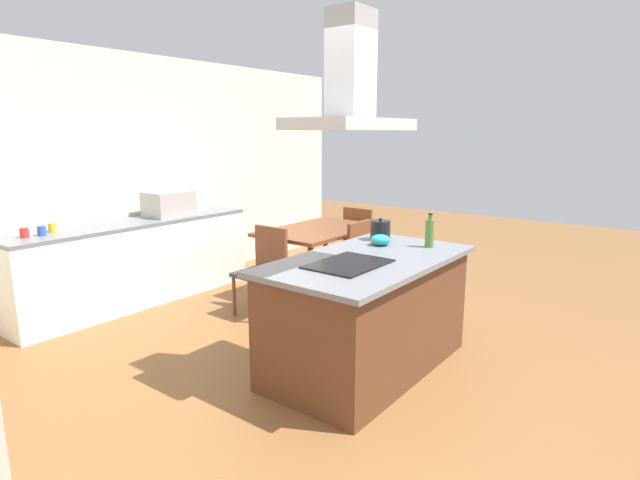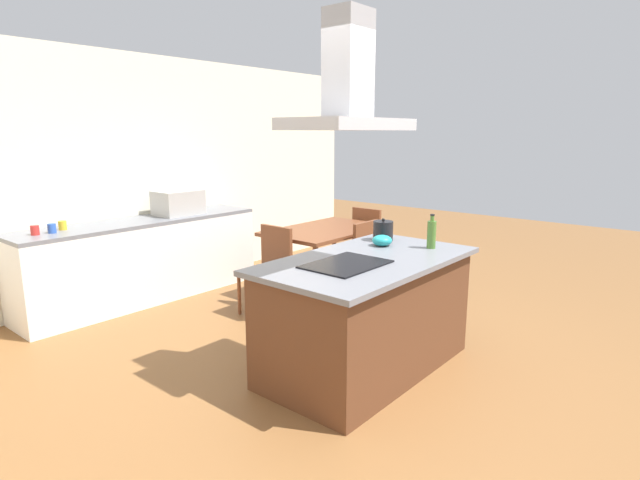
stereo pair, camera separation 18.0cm
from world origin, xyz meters
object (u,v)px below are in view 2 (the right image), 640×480
dining_table (326,235)px  cooktop (346,264)px  countertop_microwave (178,203)px  olive_oil_bottle (432,234)px  coffee_mug_yellow (62,225)px  coffee_mug_red (35,230)px  coffee_mug_blue (52,228)px  chair_at_left_end (270,264)px  mixing_bowl (382,240)px  range_hood (348,92)px  tea_kettle (383,231)px  chair_at_right_end (371,237)px  chair_facing_island (373,258)px

dining_table → cooktop: bearing=-136.8°
cooktop → dining_table: (1.62, 1.52, -0.24)m
cooktop → countertop_microwave: 2.94m
olive_oil_bottle → coffee_mug_yellow: size_ratio=3.16×
olive_oil_bottle → coffee_mug_red: 3.61m
coffee_mug_blue → chair_at_left_end: size_ratio=0.10×
mixing_bowl → range_hood: bearing=-167.7°
coffee_mug_red → chair_at_left_end: (1.70, -1.36, -0.44)m
dining_table → chair_at_left_end: size_ratio=1.57×
coffee_mug_red → range_hood: size_ratio=0.10×
countertop_microwave → coffee_mug_blue: size_ratio=5.56×
tea_kettle → coffee_mug_red: (-1.89, 2.61, -0.04)m
coffee_mug_red → dining_table: bearing=-27.4°
mixing_bowl → coffee_mug_red: bearing=121.9°
countertop_microwave → chair_at_right_end: countertop_microwave is taller
tea_kettle → dining_table: tea_kettle is taller
cooktop → coffee_mug_blue: 2.98m
mixing_bowl → coffee_mug_yellow: 3.13m
mixing_bowl → chair_facing_island: mixing_bowl is taller
countertop_microwave → chair_at_left_end: 1.47m
mixing_bowl → olive_oil_bottle: bearing=-62.6°
countertop_microwave → chair_at_right_end: (1.96, -1.36, -0.53)m
coffee_mug_red → chair_at_right_end: (3.53, -1.36, -0.44)m
cooktop → olive_oil_bottle: 0.92m
cooktop → range_hood: bearing=0.0°
coffee_mug_red → coffee_mug_blue: size_ratio=1.00×
tea_kettle → chair_at_left_end: bearing=98.5°
tea_kettle → coffee_mug_red: 3.22m
coffee_mug_red → chair_at_left_end: 2.22m
coffee_mug_yellow → mixing_bowl: bearing=-63.1°
mixing_bowl → chair_at_left_end: mixing_bowl is taller
tea_kettle → coffee_mug_red: tea_kettle is taller
coffee_mug_red → coffee_mug_yellow: 0.29m
olive_oil_bottle → coffee_mug_yellow: bearing=117.0°
tea_kettle → chair_at_left_end: (-0.19, 1.25, -0.48)m
mixing_bowl → coffee_mug_red: mixing_bowl is taller
coffee_mug_red → coffee_mug_blue: same height
mixing_bowl → coffee_mug_yellow: mixing_bowl is taller
coffee_mug_yellow → coffee_mug_red: bearing=-167.0°
tea_kettle → range_hood: 1.45m
olive_oil_bottle → mixing_bowl: olive_oil_bottle is taller
cooktop → range_hood: 1.20m
tea_kettle → mixing_bowl: (-0.19, -0.12, -0.04)m
tea_kettle → chair_facing_island: (0.73, 0.59, -0.48)m
olive_oil_bottle → mixing_bowl: bearing=117.4°
olive_oil_bottle → cooktop: bearing=166.9°
cooktop → coffee_mug_red: bearing=109.1°
chair_at_right_end → coffee_mug_red: bearing=159.0°
coffee_mug_red → coffee_mug_blue: 0.14m
coffee_mug_yellow → tea_kettle: bearing=-59.0°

